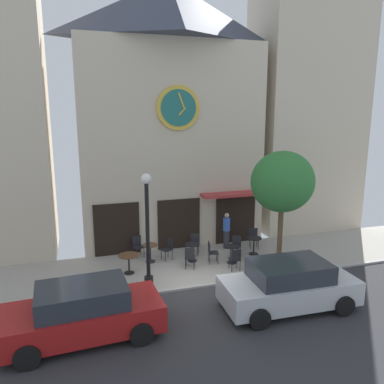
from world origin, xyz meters
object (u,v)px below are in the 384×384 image
(cafe_table_center_left, at_px, (232,252))
(cafe_chair_curbside, at_px, (254,237))
(cafe_table_leftmost, at_px, (192,250))
(parked_car_red, at_px, (83,312))
(cafe_table_center_right, at_px, (254,243))
(parked_car_silver, at_px, (289,285))
(cafe_table_near_door, at_px, (129,260))
(cafe_table_near_curb, at_px, (150,250))
(cafe_chair_facing_street, at_px, (235,258))
(cafe_chair_near_lamp, at_px, (211,251))
(street_lamp, at_px, (148,230))
(cafe_chair_mid_row, at_px, (195,242))
(cafe_chair_facing_wall, at_px, (190,256))
(cafe_chair_left_end, at_px, (236,245))
(cafe_chair_near_tree, at_px, (138,245))
(street_tree, at_px, (283,182))
(pedestrian_blue, at_px, (226,230))
(cafe_chair_under_awning, at_px, (168,247))

(cafe_table_center_left, bearing_deg, cafe_chair_curbside, 40.05)
(cafe_table_leftmost, height_order, parked_car_red, parked_car_red)
(cafe_table_center_right, xyz_separation_m, parked_car_silver, (-0.99, -4.51, 0.24))
(cafe_table_near_door, distance_m, cafe_chair_curbside, 6.02)
(cafe_chair_curbside, bearing_deg, cafe_table_near_curb, -176.53)
(cafe_chair_curbside, height_order, cafe_chair_facing_street, same)
(cafe_chair_near_lamp, relative_size, cafe_chair_facing_street, 1.00)
(street_lamp, bearing_deg, cafe_chair_facing_street, 5.19)
(cafe_table_near_curb, relative_size, cafe_table_center_left, 1.03)
(street_lamp, xyz_separation_m, cafe_chair_facing_street, (3.51, 0.32, -1.56))
(cafe_chair_facing_street, bearing_deg, street_lamp, -174.81)
(cafe_chair_mid_row, relative_size, cafe_chair_facing_wall, 1.00)
(cafe_chair_left_end, height_order, cafe_chair_facing_wall, same)
(cafe_chair_facing_wall, bearing_deg, cafe_chair_near_tree, 132.73)
(street_lamp, relative_size, parked_car_red, 0.94)
(street_tree, relative_size, cafe_chair_facing_wall, 5.27)
(cafe_chair_left_end, bearing_deg, cafe_chair_curbside, 32.29)
(cafe_table_near_curb, height_order, cafe_chair_near_tree, cafe_chair_near_tree)
(street_tree, xyz_separation_m, parked_car_red, (-7.48, -2.50, -2.80))
(cafe_table_center_left, relative_size, cafe_chair_left_end, 0.82)
(cafe_table_leftmost, distance_m, cafe_chair_curbside, 3.27)
(cafe_table_leftmost, relative_size, cafe_chair_facing_wall, 0.84)
(cafe_table_near_curb, relative_size, cafe_chair_facing_street, 0.84)
(cafe_table_near_door, distance_m, pedestrian_blue, 4.90)
(cafe_chair_near_tree, distance_m, parked_car_silver, 6.98)
(cafe_chair_near_tree, bearing_deg, cafe_table_center_right, -14.20)
(cafe_chair_mid_row, bearing_deg, parked_car_silver, -74.44)
(cafe_chair_near_lamp, bearing_deg, cafe_chair_near_tree, 149.76)
(cafe_chair_near_tree, distance_m, pedestrian_blue, 4.07)
(street_lamp, xyz_separation_m, cafe_table_leftmost, (2.17, 1.74, -1.60))
(cafe_table_near_curb, height_order, cafe_chair_facing_street, cafe_chair_facing_street)
(cafe_chair_facing_wall, bearing_deg, cafe_chair_under_awning, 115.87)
(street_lamp, relative_size, cafe_chair_facing_wall, 4.57)
(cafe_table_near_door, bearing_deg, street_tree, -13.80)
(cafe_table_leftmost, relative_size, cafe_chair_mid_row, 0.84)
(cafe_table_near_curb, distance_m, cafe_chair_under_awning, 0.79)
(cafe_table_near_door, distance_m, cafe_table_near_curb, 1.36)
(cafe_chair_left_end, bearing_deg, parked_car_silver, -91.92)
(street_tree, relative_size, cafe_chair_facing_street, 5.27)
(street_lamp, height_order, cafe_chair_near_lamp, street_lamp)
(cafe_table_center_left, relative_size, parked_car_silver, 0.17)
(cafe_table_leftmost, bearing_deg, cafe_table_center_left, -23.53)
(pedestrian_blue, bearing_deg, cafe_table_near_curb, -170.84)
(cafe_table_center_left, height_order, cafe_chair_left_end, cafe_chair_left_end)
(cafe_chair_facing_street, relative_size, cafe_chair_near_tree, 1.00)
(cafe_chair_facing_wall, height_order, parked_car_red, parked_car_red)
(cafe_chair_facing_street, xyz_separation_m, cafe_chair_left_end, (0.64, 1.40, 0.00))
(street_tree, height_order, cafe_chair_mid_row, street_tree)
(cafe_table_near_curb, xyz_separation_m, cafe_chair_facing_street, (3.04, -1.87, 0.02))
(street_lamp, bearing_deg, cafe_chair_left_end, 22.48)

